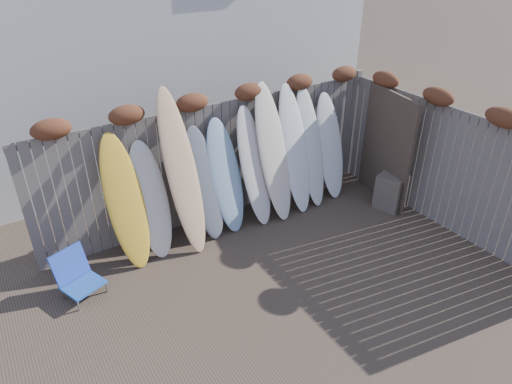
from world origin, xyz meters
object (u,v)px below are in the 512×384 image
lattice_panel (386,148)px  surfboard_0 (125,202)px  wooden_crate (392,190)px  beach_chair (76,275)px

lattice_panel → surfboard_0: bearing=-177.4°
surfboard_0 → wooden_crate: bearing=-15.0°
beach_chair → wooden_crate: size_ratio=1.05×
beach_chair → lattice_panel: bearing=-3.4°
beach_chair → surfboard_0: 1.17m
beach_chair → wooden_crate: 5.37m
beach_chair → lattice_panel: (5.38, -0.32, 0.70)m
wooden_crate → surfboard_0: size_ratio=0.31×
surfboard_0 → lattice_panel: bearing=-10.9°
lattice_panel → wooden_crate: bearing=-88.7°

